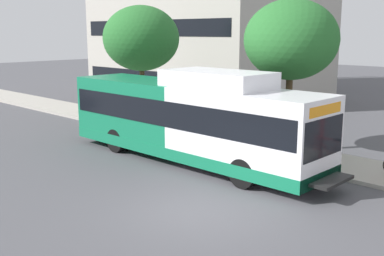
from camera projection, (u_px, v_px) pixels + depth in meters
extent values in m
plane|color=#4C4C51|center=(53.00, 160.00, 18.77)|extent=(120.00, 120.00, 0.00)
cube|color=#A8A399|center=(207.00, 138.00, 22.34)|extent=(3.00, 56.00, 0.14)
cube|color=white|center=(248.00, 130.00, 16.34)|extent=(2.54, 5.80, 2.73)
cube|color=#14724C|center=(141.00, 111.00, 20.28)|extent=(2.54, 5.80, 2.73)
cube|color=#14724C|center=(189.00, 148.00, 18.54)|extent=(2.57, 11.60, 0.44)
cube|color=black|center=(189.00, 110.00, 18.23)|extent=(2.58, 11.25, 0.96)
cube|color=black|center=(323.00, 138.00, 14.36)|extent=(2.34, 0.10, 1.24)
cube|color=orange|center=(325.00, 110.00, 14.18)|extent=(1.90, 0.08, 0.32)
cube|color=white|center=(217.00, 79.00, 16.99)|extent=(2.16, 4.06, 0.60)
cube|color=black|center=(332.00, 181.00, 14.36)|extent=(1.78, 0.60, 0.10)
cylinder|color=black|center=(243.00, 173.00, 15.31)|extent=(0.30, 1.00, 1.00)
cylinder|color=black|center=(282.00, 160.00, 16.90)|extent=(0.30, 1.00, 1.00)
cylinder|color=black|center=(116.00, 141.00, 19.92)|extent=(0.30, 1.00, 1.00)
cylinder|color=black|center=(156.00, 132.00, 21.51)|extent=(0.30, 1.00, 1.00)
cylinder|color=#4C3823|center=(288.00, 112.00, 19.74)|extent=(0.28, 0.28, 3.13)
ellipsoid|color=#286B2D|center=(291.00, 40.00, 19.13)|extent=(3.87, 3.87, 3.29)
cylinder|color=#4C3823|center=(142.00, 94.00, 26.17)|extent=(0.28, 0.28, 2.98)
ellipsoid|color=#286B2D|center=(141.00, 38.00, 25.56)|extent=(4.17, 4.17, 3.54)
cube|color=black|center=(210.00, 73.00, 37.61)|extent=(12.51, 14.42, 1.10)
cube|color=black|center=(210.00, 28.00, 36.90)|extent=(12.51, 14.42, 1.10)
cylinder|color=#B7B7BC|center=(110.00, 56.00, 46.02)|extent=(1.10, 1.10, 5.40)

